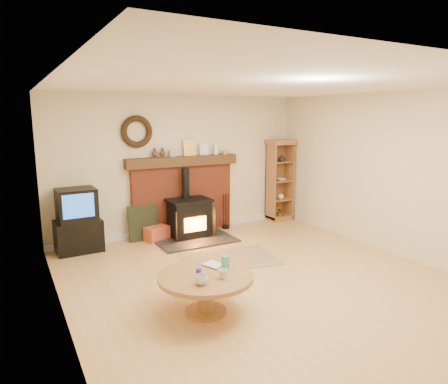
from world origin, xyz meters
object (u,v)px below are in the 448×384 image
tv_unit (78,222)px  curio_cabinet (279,180)px  coffee_table (206,282)px  wood_stove (190,219)px

tv_unit → curio_cabinet: 4.18m
curio_cabinet → coffee_table: (-3.26, -3.01, -0.50)m
tv_unit → wood_stove: bearing=-5.8°
curio_cabinet → coffee_table: 4.47m
wood_stove → tv_unit: wood_stove is taller
wood_stove → tv_unit: (-1.93, 0.20, 0.16)m
wood_stove → coffee_table: (-1.03, -2.74, 0.02)m
wood_stove → curio_cabinet: curio_cabinet is taller
wood_stove → curio_cabinet: (2.23, 0.28, 0.52)m
tv_unit → coffee_table: size_ratio=0.97×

